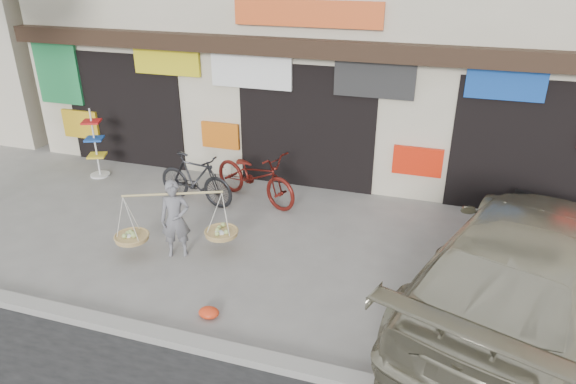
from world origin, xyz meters
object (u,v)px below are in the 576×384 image
(bike_1, at_px, (195,179))
(display_rack, at_px, (96,149))
(suv, at_px, (526,267))
(bike_2, at_px, (255,176))
(street_vendor, at_px, (176,223))

(bike_1, relative_size, display_rack, 1.10)
(suv, bearing_deg, display_rack, 3.21)
(bike_1, height_order, bike_2, bike_2)
(street_vendor, height_order, bike_1, street_vendor)
(suv, bearing_deg, bike_2, -6.93)
(suv, relative_size, display_rack, 3.81)
(street_vendor, relative_size, bike_2, 0.90)
(suv, distance_m, display_rack, 9.29)
(display_rack, bearing_deg, street_vendor, -36.25)
(street_vendor, distance_m, suv, 5.47)
(suv, bearing_deg, bike_1, 1.35)
(bike_1, relative_size, bike_2, 0.83)
(bike_2, relative_size, display_rack, 1.33)
(bike_2, bearing_deg, suv, -93.88)
(bike_1, xyz_separation_m, suv, (6.09, -1.96, 0.30))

